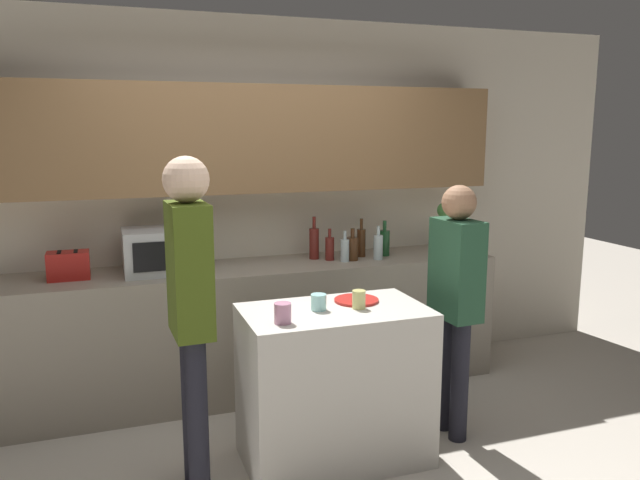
# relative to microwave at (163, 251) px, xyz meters

# --- Properties ---
(back_wall) EXTENTS (6.40, 0.40, 2.70)m
(back_wall) POSITION_rel_microwave_xyz_m (0.62, 0.26, 0.45)
(back_wall) COLOR beige
(back_wall) RESTS_ON ground_plane
(back_counter) EXTENTS (3.60, 0.62, 0.94)m
(back_counter) POSITION_rel_microwave_xyz_m (0.62, -0.01, -0.62)
(back_counter) COLOR gray
(back_counter) RESTS_ON ground_plane
(kitchen_island) EXTENTS (1.04, 0.61, 0.90)m
(kitchen_island) POSITION_rel_microwave_xyz_m (0.83, -1.10, -0.63)
(kitchen_island) COLOR beige
(kitchen_island) RESTS_ON ground_plane
(microwave) EXTENTS (0.52, 0.39, 0.30)m
(microwave) POSITION_rel_microwave_xyz_m (0.00, 0.00, 0.00)
(microwave) COLOR #B7BABC
(microwave) RESTS_ON back_counter
(toaster) EXTENTS (0.26, 0.16, 0.18)m
(toaster) POSITION_rel_microwave_xyz_m (-0.60, 0.00, -0.06)
(toaster) COLOR #B21E19
(toaster) RESTS_ON back_counter
(potted_plant) EXTENTS (0.14, 0.14, 0.40)m
(potted_plant) POSITION_rel_microwave_xyz_m (2.17, 0.00, 0.05)
(potted_plant) COLOR silver
(potted_plant) RESTS_ON back_counter
(bottle_0) EXTENTS (0.07, 0.07, 0.32)m
(bottle_0) POSITION_rel_microwave_xyz_m (1.11, 0.08, -0.03)
(bottle_0) COLOR maroon
(bottle_0) RESTS_ON back_counter
(bottle_1) EXTENTS (0.07, 0.07, 0.24)m
(bottle_1) POSITION_rel_microwave_xyz_m (1.20, -0.01, -0.06)
(bottle_1) COLOR maroon
(bottle_1) RESTS_ON back_counter
(bottle_2) EXTENTS (0.06, 0.06, 0.23)m
(bottle_2) POSITION_rel_microwave_xyz_m (1.29, -0.09, -0.06)
(bottle_2) COLOR silver
(bottle_2) RESTS_ON back_counter
(bottle_3) EXTENTS (0.09, 0.09, 0.24)m
(bottle_3) POSITION_rel_microwave_xyz_m (1.36, -0.06, -0.06)
(bottle_3) COLOR #472814
(bottle_3) RESTS_ON back_counter
(bottle_4) EXTENTS (0.07, 0.07, 0.29)m
(bottle_4) POSITION_rel_microwave_xyz_m (1.47, 0.04, -0.04)
(bottle_4) COLOR #472814
(bottle_4) RESTS_ON back_counter
(bottle_5) EXTENTS (0.07, 0.07, 0.25)m
(bottle_5) POSITION_rel_microwave_xyz_m (1.55, -0.10, -0.05)
(bottle_5) COLOR silver
(bottle_5) RESTS_ON back_counter
(bottle_6) EXTENTS (0.08, 0.08, 0.27)m
(bottle_6) POSITION_rel_microwave_xyz_m (1.65, 0.02, -0.05)
(bottle_6) COLOR #194723
(bottle_6) RESTS_ON back_counter
(plate_on_island) EXTENTS (0.26, 0.26, 0.01)m
(plate_on_island) POSITION_rel_microwave_xyz_m (1.00, -1.00, -0.17)
(plate_on_island) COLOR red
(plate_on_island) RESTS_ON kitchen_island
(cup_0) EXTENTS (0.09, 0.09, 0.11)m
(cup_0) POSITION_rel_microwave_xyz_m (0.48, -1.25, -0.13)
(cup_0) COLOR #CA86A9
(cup_0) RESTS_ON kitchen_island
(cup_1) EXTENTS (0.08, 0.08, 0.10)m
(cup_1) POSITION_rel_microwave_xyz_m (0.96, -1.13, -0.13)
(cup_1) COLOR #D0CC77
(cup_1) RESTS_ON kitchen_island
(cup_2) EXTENTS (0.09, 0.09, 0.09)m
(cup_2) POSITION_rel_microwave_xyz_m (0.74, -1.09, -0.14)
(cup_2) COLOR #9FE5E2
(cup_2) RESTS_ON kitchen_island
(person_left) EXTENTS (0.23, 0.35, 1.77)m
(person_left) POSITION_rel_microwave_xyz_m (0.03, -1.13, -0.02)
(person_left) COLOR black
(person_left) RESTS_ON ground_plane
(person_center) EXTENTS (0.21, 0.35, 1.57)m
(person_center) POSITION_rel_microwave_xyz_m (1.62, -1.06, -0.16)
(person_center) COLOR black
(person_center) RESTS_ON ground_plane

